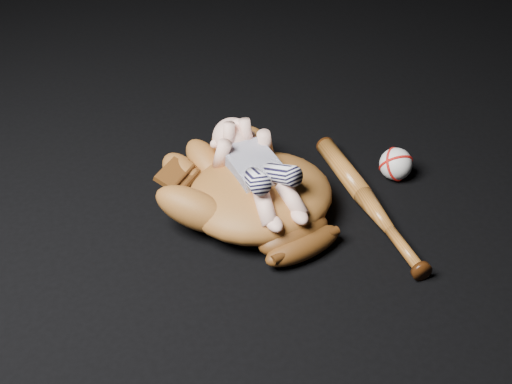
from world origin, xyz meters
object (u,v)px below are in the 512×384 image
baseball_glove (259,189)px  newborn_baby (259,168)px  baseball_bat (368,202)px  baseball (396,164)px

baseball_glove → newborn_baby: 0.05m
newborn_baby → baseball_bat: (0.24, -0.05, -0.10)m
baseball_glove → baseball_bat: bearing=-29.3°
baseball → baseball_bat: bearing=-138.9°
baseball_glove → baseball: bearing=-9.9°
baseball_bat → baseball_glove: bearing=168.7°
newborn_baby → baseball: bearing=-0.9°
newborn_baby → baseball: 0.37m
baseball_glove → baseball_bat: size_ratio=0.95×
baseball → baseball_glove: bearing=-172.0°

